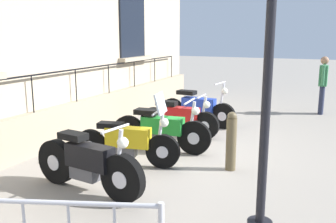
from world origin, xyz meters
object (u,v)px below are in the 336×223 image
Objects in this scene: motorcycle_red at (179,119)px; motorcycle_blue at (197,109)px; bollard at (231,141)px; motorcycle_yellow at (128,142)px; motorcycle_black at (88,164)px; motorcycle_green at (161,130)px; pedestrian_standing at (323,82)px.

motorcycle_blue reaches higher than motorcycle_red.
motorcycle_red is 2.32m from bollard.
motorcycle_black is at bearing -86.70° from motorcycle_yellow.
motorcycle_green is 1.00× the size of motorcycle_blue.
motorcycle_yellow is at bearing -92.39° from motorcycle_red.
motorcycle_yellow is 1.92× the size of bollard.
motorcycle_yellow is (-0.07, 1.26, -0.00)m from motorcycle_black.
pedestrian_standing is at bearing 64.28° from motorcycle_yellow.
bollard is at bearing -16.94° from motorcycle_green.
motorcycle_black is 1.03× the size of motorcycle_yellow.
motorcycle_blue is (-0.07, 2.31, 0.00)m from motorcycle_green.
bollard is (1.66, 1.77, 0.09)m from motorcycle_black.
motorcycle_blue is (0.12, 3.29, 0.01)m from motorcycle_yellow.
motorcycle_yellow is at bearing -163.47° from bollard.
bollard is (1.73, 0.51, 0.09)m from motorcycle_yellow.
motorcycle_blue is 1.23× the size of pedestrian_standing.
motorcycle_black is 1.97× the size of bollard.
pedestrian_standing is at bearing 44.70° from motorcycle_blue.
motorcycle_blue reaches higher than motorcycle_black.
motorcycle_black reaches higher than motorcycle_green.
motorcycle_black is at bearing -111.26° from pedestrian_standing.
pedestrian_standing is (2.92, 6.07, 0.51)m from motorcycle_yellow.
motorcycle_black is 0.97× the size of motorcycle_green.
motorcycle_red is at bearing -125.86° from pedestrian_standing.
pedestrian_standing is (2.73, 5.08, 0.51)m from motorcycle_green.
motorcycle_yellow is 1.81m from bollard.
motorcycle_green is at bearing 87.03° from motorcycle_black.
pedestrian_standing is (2.83, 3.92, 0.54)m from motorcycle_red.
motorcycle_red is at bearing 89.71° from motorcycle_black.
motorcycle_yellow is 1.03× the size of motorcycle_red.
motorcycle_green is 1.17m from motorcycle_red.
motorcycle_green is (0.19, 0.98, 0.01)m from motorcycle_yellow.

